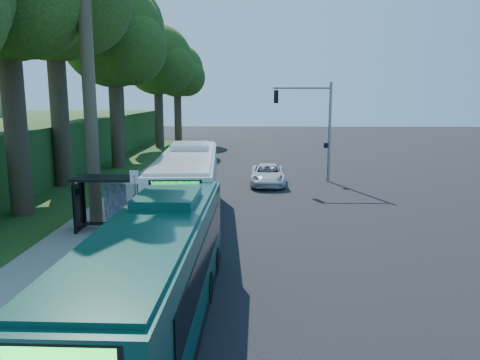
{
  "coord_description": "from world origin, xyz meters",
  "views": [
    {
      "loc": [
        -0.83,
        -23.14,
        6.1
      ],
      "look_at": [
        -1.33,
        1.0,
        1.71
      ],
      "focal_mm": 35.0,
      "sensor_mm": 36.0,
      "label": 1
    }
  ],
  "objects_px": {
    "pickup": "(268,175)",
    "teal_bus": "(156,273)",
    "bus_shelter": "(106,193)",
    "white_bus": "(188,185)"
  },
  "relations": [
    {
      "from": "pickup",
      "to": "teal_bus",
      "type": "bearing_deg",
      "value": -98.95
    },
    {
      "from": "teal_bus",
      "to": "bus_shelter",
      "type": "bearing_deg",
      "value": 115.25
    },
    {
      "from": "white_bus",
      "to": "teal_bus",
      "type": "relative_size",
      "value": 1.1
    },
    {
      "from": "bus_shelter",
      "to": "white_bus",
      "type": "relative_size",
      "value": 0.26
    },
    {
      "from": "bus_shelter",
      "to": "teal_bus",
      "type": "bearing_deg",
      "value": -65.86
    },
    {
      "from": "bus_shelter",
      "to": "teal_bus",
      "type": "height_order",
      "value": "teal_bus"
    },
    {
      "from": "bus_shelter",
      "to": "pickup",
      "type": "distance_m",
      "value": 13.9
    },
    {
      "from": "pickup",
      "to": "bus_shelter",
      "type": "bearing_deg",
      "value": -122.6
    },
    {
      "from": "bus_shelter",
      "to": "teal_bus",
      "type": "distance_m",
      "value": 9.92
    },
    {
      "from": "white_bus",
      "to": "pickup",
      "type": "height_order",
      "value": "white_bus"
    }
  ]
}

